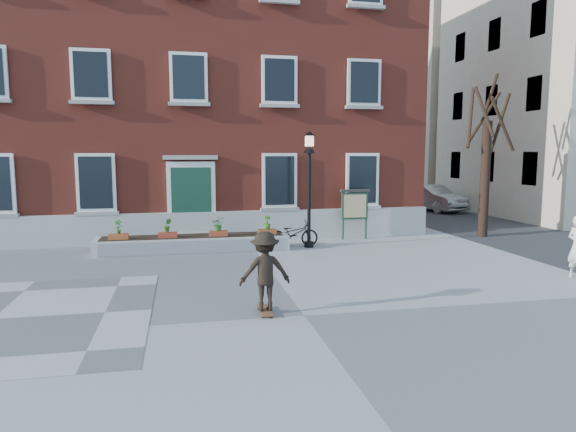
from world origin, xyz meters
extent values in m
plane|color=gray|center=(0.00, 0.00, 0.00)|extent=(100.00, 100.00, 0.00)
imported|color=black|center=(1.39, 7.39, 0.45)|extent=(1.73, 0.61, 0.91)
imported|color=#A5A8AA|center=(11.22, 16.54, 0.71)|extent=(2.64, 4.57, 1.42)
cube|color=maroon|center=(-2.00, 14.00, 6.00)|extent=(18.00, 10.00, 12.00)
cube|color=#ADADA8|center=(-2.00, 8.88, 0.55)|extent=(18.00, 0.24, 1.10)
cube|color=#9A9B96|center=(-2.00, 8.75, 0.10)|extent=(2.60, 0.80, 0.20)
cube|color=#ADADA7|center=(-2.00, 8.90, 0.30)|extent=(2.20, 0.50, 0.20)
cube|color=silver|center=(-2.00, 8.92, 1.65)|extent=(1.70, 0.12, 2.50)
cube|color=#143726|center=(-2.00, 8.87, 1.55)|extent=(1.40, 0.06, 2.30)
cube|color=gray|center=(-2.00, 8.88, 3.05)|extent=(1.90, 0.25, 0.15)
cube|color=white|center=(-5.20, 8.90, 2.20)|extent=(1.30, 0.10, 2.00)
cube|color=black|center=(-5.20, 8.85, 2.20)|extent=(1.08, 0.04, 1.78)
cube|color=#9A9A95|center=(-5.20, 8.84, 1.14)|extent=(1.44, 0.20, 0.12)
cube|color=white|center=(-5.20, 8.90, 5.80)|extent=(1.30, 0.10, 1.70)
cube|color=black|center=(-5.20, 8.85, 5.80)|extent=(1.08, 0.04, 1.48)
cube|color=gray|center=(-5.20, 8.84, 4.89)|extent=(1.44, 0.20, 0.12)
cube|color=white|center=(-2.00, 8.90, 5.80)|extent=(1.30, 0.10, 1.70)
cube|color=black|center=(-2.00, 8.85, 5.80)|extent=(1.08, 0.04, 1.48)
cube|color=gray|center=(-2.00, 8.84, 4.89)|extent=(1.44, 0.20, 0.12)
cube|color=silver|center=(1.20, 8.90, 2.20)|extent=(1.30, 0.10, 2.00)
cube|color=black|center=(1.20, 8.85, 2.20)|extent=(1.08, 0.04, 1.78)
cube|color=gray|center=(1.20, 8.84, 1.14)|extent=(1.44, 0.20, 0.12)
cube|color=white|center=(1.20, 8.90, 5.80)|extent=(1.30, 0.10, 1.70)
cube|color=black|center=(1.20, 8.85, 5.80)|extent=(1.08, 0.04, 1.48)
cube|color=#9D9D98|center=(1.20, 8.84, 4.89)|extent=(1.44, 0.20, 0.12)
cube|color=#A9AAA4|center=(1.20, 8.84, 8.49)|extent=(1.44, 0.20, 0.12)
cube|color=white|center=(4.40, 8.90, 2.20)|extent=(1.30, 0.10, 2.00)
cube|color=black|center=(4.40, 8.85, 2.20)|extent=(1.08, 0.04, 1.78)
cube|color=#AAAAA5|center=(4.40, 8.84, 1.14)|extent=(1.44, 0.20, 0.12)
cube|color=silver|center=(4.40, 8.90, 5.80)|extent=(1.30, 0.10, 1.70)
cube|color=black|center=(4.40, 8.85, 5.80)|extent=(1.08, 0.04, 1.48)
cube|color=gray|center=(4.40, 8.84, 4.89)|extent=(1.44, 0.20, 0.12)
cube|color=gray|center=(4.40, 8.84, 8.49)|extent=(1.44, 0.20, 0.12)
cube|color=beige|center=(-2.00, 7.20, 0.25)|extent=(6.20, 1.10, 0.50)
cube|color=silver|center=(-2.00, 6.64, 0.25)|extent=(5.80, 0.02, 0.40)
cube|color=black|center=(-2.00, 7.20, 0.50)|extent=(5.80, 0.90, 0.06)
cube|color=#974821|center=(-4.30, 6.95, 0.60)|extent=(0.60, 0.25, 0.20)
imported|color=#275F1C|center=(-4.30, 6.95, 0.92)|extent=(0.24, 0.24, 0.45)
cube|color=maroon|center=(-2.80, 6.95, 0.60)|extent=(0.60, 0.25, 0.20)
imported|color=#35641E|center=(-2.80, 6.95, 0.92)|extent=(0.25, 0.25, 0.45)
cube|color=#973B21|center=(-1.20, 6.95, 0.60)|extent=(0.60, 0.25, 0.20)
imported|color=#255D1B|center=(-1.20, 6.95, 0.92)|extent=(0.40, 0.40, 0.45)
cube|color=brown|center=(0.40, 6.95, 0.60)|extent=(0.60, 0.25, 0.20)
imported|color=#34661E|center=(0.40, 6.95, 0.92)|extent=(0.25, 0.25, 0.45)
cylinder|color=black|center=(9.00, 8.00, 2.20)|extent=(0.36, 0.36, 4.40)
cylinder|color=#312416|center=(9.51, 8.00, 4.29)|extent=(0.12, 1.12, 2.23)
cylinder|color=black|center=(9.17, 8.52, 4.55)|extent=(1.18, 0.49, 1.97)
cylinder|color=#2F1E15|center=(8.51, 8.36, 4.55)|extent=(0.88, 1.14, 2.35)
cylinder|color=black|center=(8.70, 7.78, 4.73)|extent=(0.60, 0.77, 1.90)
cylinder|color=#2F1F15|center=(9.20, 7.37, 4.24)|extent=(1.39, 0.55, 1.95)
cylinder|color=black|center=(9.16, 8.13, 5.37)|extent=(0.43, 0.48, 1.58)
cube|color=#353537|center=(12.00, 18.00, 0.00)|extent=(8.00, 36.00, 0.01)
cube|color=beige|center=(18.00, 26.00, 6.50)|extent=(10.00, 11.00, 13.00)
cube|color=#3B3633|center=(18.00, 26.00, 13.25)|extent=(10.40, 11.40, 0.50)
cube|color=black|center=(13.04, 10.80, 2.50)|extent=(0.08, 1.00, 1.50)
cube|color=black|center=(13.04, 14.00, 2.50)|extent=(0.08, 1.00, 1.50)
cube|color=black|center=(13.04, 17.20, 2.50)|extent=(0.08, 1.00, 1.50)
cube|color=black|center=(13.04, 10.80, 5.80)|extent=(0.08, 1.00, 1.50)
cube|color=black|center=(13.04, 14.00, 5.80)|extent=(0.08, 1.00, 1.50)
cube|color=black|center=(13.04, 17.20, 5.80)|extent=(0.08, 1.00, 1.50)
cube|color=black|center=(13.04, 10.80, 9.00)|extent=(0.08, 1.00, 1.50)
cube|color=black|center=(13.04, 14.00, 9.00)|extent=(0.08, 1.00, 1.50)
cube|color=black|center=(13.04, 17.20, 9.00)|extent=(0.08, 1.00, 1.50)
cylinder|color=black|center=(1.89, 7.17, 0.10)|extent=(0.32, 0.32, 0.20)
cylinder|color=black|center=(1.89, 7.17, 1.60)|extent=(0.12, 0.12, 3.20)
cone|color=black|center=(1.89, 7.17, 3.35)|extent=(0.40, 0.40, 0.30)
cube|color=beige|center=(1.89, 7.17, 3.60)|extent=(0.24, 0.24, 0.34)
cone|color=black|center=(1.89, 7.17, 3.85)|extent=(0.40, 0.40, 0.16)
cylinder|color=#1B3729|center=(3.50, 8.42, 0.90)|extent=(0.08, 0.08, 1.80)
cylinder|color=#193221|center=(4.40, 8.42, 0.90)|extent=(0.08, 0.08, 1.80)
cube|color=#1B3729|center=(3.95, 8.42, 1.25)|extent=(1.00, 0.10, 1.00)
cube|color=beige|center=(3.95, 8.36, 1.25)|extent=(0.85, 0.02, 0.85)
cube|color=#35302E|center=(3.95, 8.42, 1.82)|extent=(1.10, 0.16, 0.10)
cube|color=brown|center=(-0.74, 0.31, 0.06)|extent=(0.22, 0.78, 0.03)
cylinder|color=black|center=(-0.83, 0.03, 0.03)|extent=(0.03, 0.05, 0.05)
cylinder|color=black|center=(-0.65, 0.03, 0.03)|extent=(0.03, 0.05, 0.05)
cylinder|color=black|center=(-0.83, 0.59, 0.03)|extent=(0.03, 0.05, 0.05)
cylinder|color=black|center=(-0.65, 0.59, 0.03)|extent=(0.03, 0.05, 0.05)
imported|color=black|center=(-0.74, 0.31, 0.87)|extent=(1.04, 0.60, 1.60)
camera|label=1|loc=(-2.33, -9.61, 3.24)|focal=32.00mm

